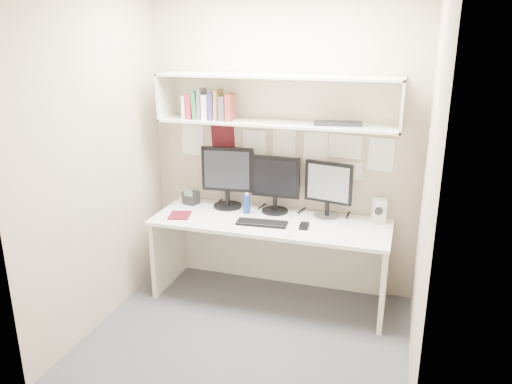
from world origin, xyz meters
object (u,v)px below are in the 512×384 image
(monitor_center, at_px, (275,182))
(desk, at_px, (270,259))
(monitor_right, at_px, (328,188))
(monitor_left, at_px, (227,176))
(keyboard, at_px, (262,223))
(speaker, at_px, (379,211))
(desk_phone, at_px, (191,197))
(maroon_notebook, at_px, (180,215))

(monitor_center, bearing_deg, desk, -84.29)
(monitor_center, distance_m, monitor_right, 0.46)
(desk, distance_m, monitor_left, 0.83)
(monitor_left, height_order, monitor_center, monitor_left)
(monitor_left, xyz_separation_m, keyboard, (0.42, -0.33, -0.28))
(monitor_left, height_order, keyboard, monitor_left)
(desk, height_order, monitor_left, monitor_left)
(speaker, bearing_deg, desk_phone, 162.88)
(maroon_notebook, bearing_deg, monitor_center, 11.52)
(monitor_center, relative_size, monitor_right, 1.03)
(keyboard, xyz_separation_m, maroon_notebook, (-0.74, -0.02, -0.00))
(desk, distance_m, monitor_right, 0.80)
(monitor_right, distance_m, desk_phone, 1.28)
(monitor_center, height_order, keyboard, monitor_center)
(monitor_left, distance_m, maroon_notebook, 0.55)
(monitor_center, xyz_separation_m, keyboard, (-0.02, -0.33, -0.26))
(monitor_right, xyz_separation_m, desk_phone, (-1.26, -0.03, -0.20))
(monitor_left, distance_m, speaker, 1.35)
(monitor_left, relative_size, speaker, 2.73)
(desk, relative_size, speaker, 9.91)
(monitor_center, xyz_separation_m, monitor_right, (0.46, 0.00, -0.01))
(monitor_center, xyz_separation_m, speaker, (0.89, -0.01, -0.17))
(maroon_notebook, bearing_deg, keyboard, -11.92)
(monitor_left, xyz_separation_m, maroon_notebook, (-0.31, -0.36, -0.29))
(monitor_right, bearing_deg, monitor_left, -168.50)
(monitor_center, xyz_separation_m, desk_phone, (-0.80, -0.03, -0.21))
(monitor_left, bearing_deg, speaker, -5.54)
(maroon_notebook, bearing_deg, speaker, -1.79)
(monitor_left, bearing_deg, monitor_right, -5.10)
(keyboard, xyz_separation_m, desk_phone, (-0.78, 0.31, 0.05))
(desk, distance_m, maroon_notebook, 0.87)
(monitor_center, height_order, speaker, monitor_center)
(desk, relative_size, monitor_right, 4.13)
(monitor_left, xyz_separation_m, speaker, (1.34, -0.01, -0.19))
(keyboard, relative_size, speaker, 2.07)
(keyboard, height_order, desk_phone, desk_phone)
(desk, height_order, desk_phone, desk_phone)
(maroon_notebook, bearing_deg, monitor_left, 34.96)
(monitor_center, height_order, monitor_right, monitor_center)
(monitor_left, xyz_separation_m, desk_phone, (-0.35, -0.03, -0.23))
(monitor_center, distance_m, speaker, 0.91)
(monitor_right, relative_size, speaker, 2.40)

